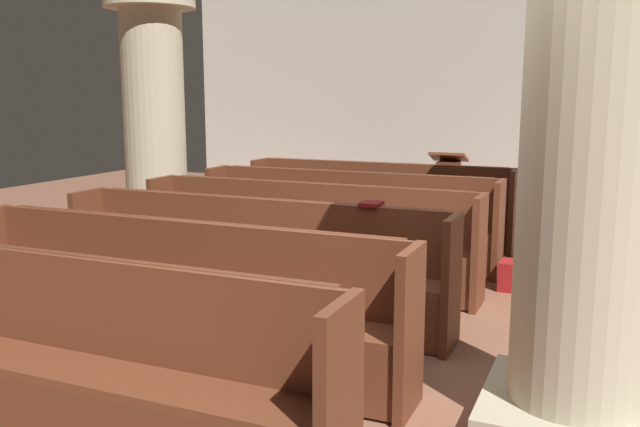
% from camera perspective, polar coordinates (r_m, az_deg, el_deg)
% --- Properties ---
extents(ground_plane, '(19.20, 19.20, 0.00)m').
position_cam_1_polar(ground_plane, '(4.58, 3.14, -13.62)').
color(ground_plane, brown).
extents(back_wall, '(10.00, 0.16, 4.50)m').
position_cam_1_polar(back_wall, '(10.13, 15.52, 12.01)').
color(back_wall, beige).
rests_on(back_wall, ground).
extents(pew_row_0, '(3.35, 0.47, 0.99)m').
position_cam_1_polar(pew_row_0, '(8.47, 4.94, 1.07)').
color(pew_row_0, brown).
rests_on(pew_row_0, ground).
extents(pew_row_1, '(3.35, 0.46, 0.99)m').
position_cam_1_polar(pew_row_1, '(7.46, 2.30, -0.11)').
color(pew_row_1, brown).
rests_on(pew_row_1, ground).
extents(pew_row_2, '(3.35, 0.46, 0.99)m').
position_cam_1_polar(pew_row_2, '(6.48, -1.15, -1.66)').
color(pew_row_2, brown).
rests_on(pew_row_2, ground).
extents(pew_row_3, '(3.35, 0.46, 0.99)m').
position_cam_1_polar(pew_row_3, '(5.54, -5.80, -3.73)').
color(pew_row_3, brown).
rests_on(pew_row_3, ground).
extents(pew_row_4, '(3.35, 0.46, 0.99)m').
position_cam_1_polar(pew_row_4, '(4.65, -12.34, -6.58)').
color(pew_row_4, brown).
rests_on(pew_row_4, ground).
extents(pew_row_5, '(3.35, 0.47, 0.99)m').
position_cam_1_polar(pew_row_5, '(3.87, -21.84, -10.50)').
color(pew_row_5, brown).
rests_on(pew_row_5, ground).
extents(pillar_aisle_side, '(1.08, 1.08, 3.14)m').
position_cam_1_polar(pillar_aisle_side, '(6.81, 22.74, 7.61)').
color(pillar_aisle_side, tan).
rests_on(pillar_aisle_side, ground).
extents(pillar_far_side, '(1.08, 1.08, 3.14)m').
position_cam_1_polar(pillar_far_side, '(8.50, -13.86, 8.42)').
color(pillar_far_side, tan).
rests_on(pillar_far_side, ground).
extents(pillar_aisle_rear, '(1.05, 1.05, 3.14)m').
position_cam_1_polar(pillar_aisle_rear, '(3.77, 22.02, 6.35)').
color(pillar_aisle_rear, tan).
rests_on(pillar_aisle_rear, ground).
extents(lectern, '(0.48, 0.45, 1.08)m').
position_cam_1_polar(lectern, '(9.31, 10.71, 1.30)').
color(lectern, '#562B1A').
rests_on(lectern, ground).
extents(hymn_book, '(0.15, 0.19, 0.03)m').
position_cam_1_polar(hymn_book, '(5.22, 4.34, 0.82)').
color(hymn_book, maroon).
rests_on(hymn_book, pew_row_3).
extents(kneeler_box_red, '(0.37, 0.28, 0.28)m').
position_cam_1_polar(kneeler_box_red, '(6.69, 16.51, -5.10)').
color(kneeler_box_red, maroon).
rests_on(kneeler_box_red, ground).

